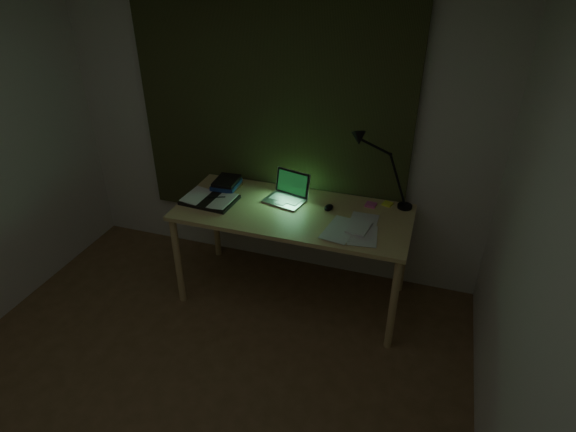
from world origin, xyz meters
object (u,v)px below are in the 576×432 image
loose_papers (353,226)px  desk_lamp (410,172)px  book_stack (227,184)px  open_textbook (210,199)px  laptop (284,189)px  desk (293,255)px

loose_papers → desk_lamp: size_ratio=0.56×
book_stack → desk_lamp: 1.43m
open_textbook → desk_lamp: (1.44, 0.37, 0.28)m
loose_papers → laptop: bearing=160.9°
laptop → desk: bearing=-33.1°
laptop → desk_lamp: size_ratio=0.56×
open_textbook → desk_lamp: 1.52m
desk → desk_lamp: desk_lamp is taller
open_textbook → book_stack: book_stack is taller
laptop → book_stack: 0.51m
open_textbook → desk_lamp: bearing=18.3°
loose_papers → desk_lamp: 0.58m
desk → desk_lamp: 1.10m
laptop → open_textbook: bearing=-148.7°
book_stack → loose_papers: size_ratio=0.69×
book_stack → loose_papers: 1.11m
laptop → loose_papers: 0.62m
laptop → book_stack: bearing=-172.7°
loose_papers → desk_lamp: desk_lamp is taller
desk → desk_lamp: size_ratio=2.93×
laptop → book_stack: (-0.51, 0.06, -0.06)m
desk → desk_lamp: (0.79, 0.31, 0.70)m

